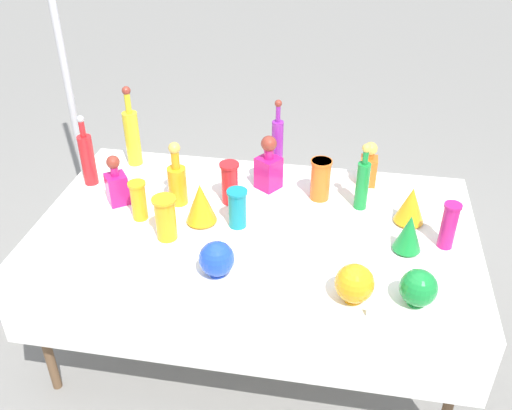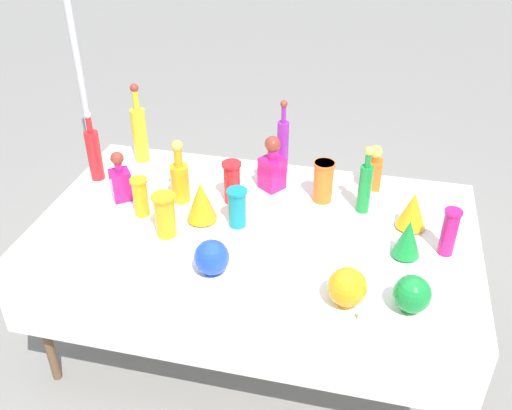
{
  "view_description": "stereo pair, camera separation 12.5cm",
  "coord_description": "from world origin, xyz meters",
  "views": [
    {
      "loc": [
        0.37,
        -2.13,
        2.29
      ],
      "look_at": [
        0.0,
        0.0,
        0.86
      ],
      "focal_mm": 40.0,
      "sensor_mm": 36.0,
      "label": 1
    },
    {
      "loc": [
        0.5,
        -2.11,
        2.29
      ],
      "look_at": [
        0.0,
        0.0,
        0.86
      ],
      "focal_mm": 40.0,
      "sensor_mm": 36.0,
      "label": 2
    }
  ],
  "objects": [
    {
      "name": "fluted_vase_2",
      "position": [
        -0.25,
        -0.04,
        0.87
      ],
      "size": [
        0.14,
        0.14,
        0.2
      ],
      "color": "orange",
      "rests_on": "display_table"
    },
    {
      "name": "fluted_vase_0",
      "position": [
        0.68,
        -0.09,
        0.85
      ],
      "size": [
        0.12,
        0.12,
        0.18
      ],
      "color": "#198C38",
      "rests_on": "display_table"
    },
    {
      "name": "tall_bottle_4",
      "position": [
        -0.75,
        0.45,
        0.93
      ],
      "size": [
        0.08,
        0.08,
        0.44
      ],
      "color": "yellow",
      "rests_on": "display_table"
    },
    {
      "name": "canopy_pole",
      "position": [
        -1.27,
        0.82,
        1.06
      ],
      "size": [
        0.18,
        0.18,
        2.64
      ],
      "color": "silver",
      "rests_on": "ground"
    },
    {
      "name": "slender_vase_4",
      "position": [
        0.85,
        -0.03,
        0.88
      ],
      "size": [
        0.08,
        0.08,
        0.22
      ],
      "color": "#C61972",
      "rests_on": "display_table"
    },
    {
      "name": "cardboard_box_behind_left",
      "position": [
        -0.38,
        1.05,
        0.14
      ],
      "size": [
        0.48,
        0.47,
        0.36
      ],
      "color": "tan",
      "rests_on": "ground"
    },
    {
      "name": "round_bowl_2",
      "position": [
        0.7,
        -0.43,
        0.84
      ],
      "size": [
        0.15,
        0.15,
        0.15
      ],
      "color": "#198C38",
      "rests_on": "display_table"
    },
    {
      "name": "square_decanter_0",
      "position": [
        -0.69,
        0.06,
        0.86
      ],
      "size": [
        0.13,
        0.13,
        0.26
      ],
      "color": "#C61972",
      "rests_on": "display_table"
    },
    {
      "name": "ground_plane",
      "position": [
        0.0,
        0.0,
        0.0
      ],
      "size": [
        40.0,
        40.0,
        0.0
      ],
      "primitive_type": "plane",
      "color": "gray"
    },
    {
      "name": "round_bowl_0",
      "position": [
        0.46,
        -0.45,
        0.84
      ],
      "size": [
        0.15,
        0.15,
        0.16
      ],
      "color": "orange",
      "rests_on": "display_table"
    },
    {
      "name": "slender_vase_1",
      "position": [
        -0.08,
        -0.03,
        0.86
      ],
      "size": [
        0.09,
        0.09,
        0.19
      ],
      "color": "teal",
      "rests_on": "display_table"
    },
    {
      "name": "price_tag_center",
      "position": [
        -0.39,
        -0.52,
        0.78
      ],
      "size": [
        0.06,
        0.03,
        0.04
      ],
      "primitive_type": "cube",
      "rotation": [
        -0.21,
        0.0,
        -0.27
      ],
      "color": "white",
      "rests_on": "display_table"
    },
    {
      "name": "tall_bottle_1",
      "position": [
        -0.4,
        0.11,
        0.89
      ],
      "size": [
        0.09,
        0.09,
        0.33
      ],
      "color": "orange",
      "rests_on": "display_table"
    },
    {
      "name": "slender_vase_5",
      "position": [
        -0.37,
        -0.18,
        0.87
      ],
      "size": [
        0.11,
        0.11,
        0.21
      ],
      "color": "orange",
      "rests_on": "display_table"
    },
    {
      "name": "fluted_vase_1",
      "position": [
        0.7,
        0.13,
        0.86
      ],
      "size": [
        0.14,
        0.14,
        0.18
      ],
      "color": "orange",
      "rests_on": "display_table"
    },
    {
      "name": "price_tag_left",
      "position": [
        0.54,
        -0.53,
        0.78
      ],
      "size": [
        0.06,
        0.02,
        0.04
      ],
      "primitive_type": "cube",
      "rotation": [
        -0.21,
        0.0,
        -0.16
      ],
      "color": "white",
      "rests_on": "display_table"
    },
    {
      "name": "square_decanter_1",
      "position": [
        0.5,
        0.45,
        0.87
      ],
      "size": [
        0.08,
        0.08,
        0.24
      ],
      "color": "orange",
      "rests_on": "display_table"
    },
    {
      "name": "tall_bottle_0",
      "position": [
        0.47,
        0.22,
        0.9
      ],
      "size": [
        0.06,
        0.06,
        0.34
      ],
      "color": "#198C38",
      "rests_on": "display_table"
    },
    {
      "name": "square_decanter_2",
      "position": [
        0.01,
        0.32,
        0.88
      ],
      "size": [
        0.15,
        0.15,
        0.29
      ],
      "color": "#C61972",
      "rests_on": "display_table"
    },
    {
      "name": "slender_vase_0",
      "position": [
        -0.54,
        -0.05,
        0.86
      ],
      "size": [
        0.08,
        0.08,
        0.19
      ],
      "color": "orange",
      "rests_on": "display_table"
    },
    {
      "name": "slender_vase_2",
      "position": [
        -0.16,
        0.16,
        0.87
      ],
      "size": [
        0.1,
        0.1,
        0.21
      ],
      "color": "red",
      "rests_on": "display_table"
    },
    {
      "name": "tall_bottle_3",
      "position": [
        -0.9,
        0.21,
        0.91
      ],
      "size": [
        0.07,
        0.07,
        0.38
      ],
      "color": "red",
      "rests_on": "display_table"
    },
    {
      "name": "round_bowl_1",
      "position": [
        -0.09,
        -0.39,
        0.84
      ],
      "size": [
        0.15,
        0.15,
        0.15
      ],
      "color": "blue",
      "rests_on": "display_table"
    },
    {
      "name": "display_table",
      "position": [
        0.0,
        -0.04,
        0.71
      ],
      "size": [
        2.01,
        1.17,
        0.76
      ],
      "color": "white",
      "rests_on": "ground"
    },
    {
      "name": "tall_bottle_2",
      "position": [
        0.03,
        0.5,
        0.92
      ],
      "size": [
        0.06,
        0.06,
        0.41
      ],
      "color": "purple",
      "rests_on": "display_table"
    },
    {
      "name": "slender_vase_3",
      "position": [
        0.27,
        0.27,
        0.87
      ],
      "size": [
        0.1,
        0.1,
        0.21
      ],
      "color": "orange",
      "rests_on": "display_table"
    }
  ]
}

